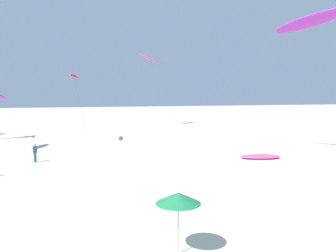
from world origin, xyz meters
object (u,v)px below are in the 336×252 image
beach_umbrella (178,198)px  flying_kite_1 (311,21)px  grounded_kite_0 (260,157)px  person_foreground_walker (35,152)px  flying_kite_5 (150,59)px  flying_kite_4 (74,76)px

beach_umbrella → flying_kite_1: bearing=41.7°
grounded_kite_0 → beach_umbrella: (-13.78, -17.07, 2.09)m
person_foreground_walker → beach_umbrella: 22.43m
person_foreground_walker → flying_kite_5: bearing=59.8°
grounded_kite_0 → person_foreground_walker: bearing=169.0°
flying_kite_5 → beach_umbrella: bearing=-101.7°
flying_kite_5 → beach_umbrella: size_ratio=5.52×
flying_kite_1 → beach_umbrella: (-18.59, -16.56, -11.09)m
flying_kite_5 → grounded_kite_0: size_ratio=3.34×
flying_kite_1 → flying_kite_4: size_ratio=1.63×
grounded_kite_0 → person_foreground_walker: size_ratio=2.37×
flying_kite_4 → beach_umbrella: flying_kite_4 is taller
flying_kite_1 → grounded_kite_0: flying_kite_1 is taller
flying_kite_4 → beach_umbrella: bearing=-83.8°
person_foreground_walker → beach_umbrella: size_ratio=0.70×
flying_kite_1 → flying_kite_4: bearing=144.1°
flying_kite_1 → grounded_kite_0: (-4.82, 0.51, -13.18)m
flying_kite_4 → flying_kite_5: (14.35, 19.68, 4.28)m
grounded_kite_0 → beach_umbrella: size_ratio=1.65×
flying_kite_4 → person_foreground_walker: flying_kite_4 is taller
grounded_kite_0 → flying_kite_5: bearing=94.8°
flying_kite_4 → beach_umbrella: size_ratio=3.54×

